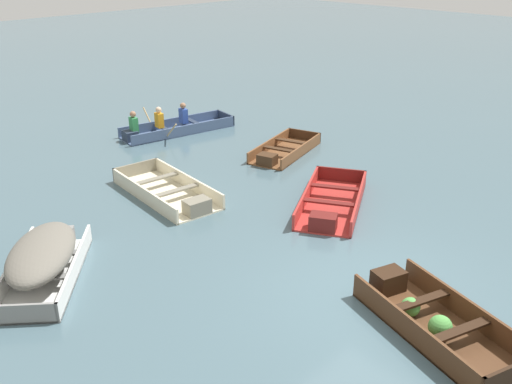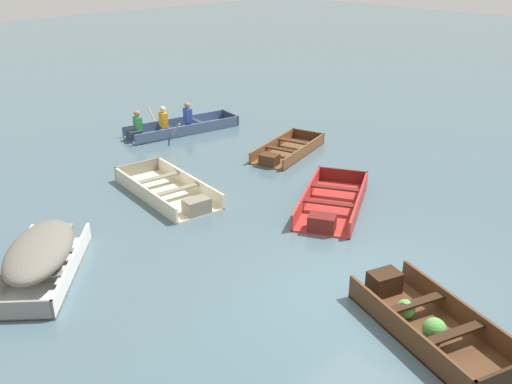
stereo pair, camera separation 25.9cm
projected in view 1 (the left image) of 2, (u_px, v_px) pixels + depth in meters
The scene contains 7 objects.
ground_plane at pixel (375, 296), 9.45m from camera, with size 80.00×80.00×0.00m, color #47606B.
dinghy_dark_varnish_foreground at pixel (431, 319), 8.62m from camera, with size 1.94×2.96×0.41m.
skiff_red_near_moored at pixel (331, 204), 12.48m from camera, with size 3.08×2.45×0.37m.
skiff_white_mid_moored at pixel (43, 256), 9.80m from camera, with size 2.57×2.74×0.76m.
skiff_cream_far_moored at pixel (169, 192), 13.05m from camera, with size 1.56×3.10×0.36m.
skiff_wooden_brown_outer_moored at pixel (284, 151), 15.68m from camera, with size 2.73×1.70×0.31m.
rowboat_slate_blue_with_crew at pixel (171, 127), 17.39m from camera, with size 3.63×2.19×0.89m.
Camera 1 is at (-7.02, -4.23, 5.38)m, focal length 40.00 mm.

